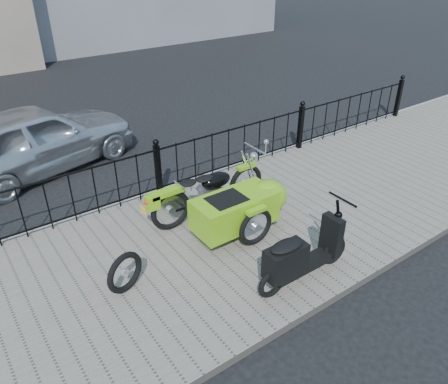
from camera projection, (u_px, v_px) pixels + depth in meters
ground at (198, 232)px, 7.16m from camera, size 120.00×120.00×0.00m
sidewalk at (216, 244)px, 6.78m from camera, size 30.00×3.80×0.12m
curb at (157, 193)px, 8.14m from camera, size 30.00×0.10×0.12m
iron_fence at (158, 171)px, 7.78m from camera, size 14.11×0.11×1.08m
motorcycle_sidecar at (238, 203)px, 6.82m from camera, size 2.28×1.48×0.98m
scooter at (300, 257)px, 5.75m from camera, size 1.60×0.47×1.08m
spare_tire at (125, 273)px, 5.67m from camera, size 0.58×0.27×0.58m
sedan_car at (35, 139)px, 8.76m from camera, size 4.32×2.55×1.38m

